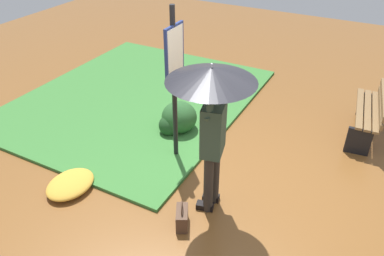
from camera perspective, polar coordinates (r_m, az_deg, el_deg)
name	(u,v)px	position (r m, az deg, el deg)	size (l,w,h in m)	color
ground_plane	(226,200)	(5.19, 5.06, -10.63)	(18.00, 18.00, 0.00)	brown
grass_verge	(136,98)	(7.55, -8.25, 4.43)	(4.80, 4.00, 0.05)	#387533
person_with_umbrella	(212,104)	(4.13, 3.01, 3.64)	(0.96, 0.96, 2.04)	#2D2823
info_sign_post	(174,69)	(5.20, -2.63, 8.72)	(0.44, 0.07, 2.30)	black
handbag	(182,217)	(4.78, -1.49, -13.15)	(0.33, 0.26, 0.37)	#4C3323
park_bench	(369,113)	(6.85, 24.86, 2.03)	(1.40, 0.52, 0.75)	black
shrub_cluster	(177,119)	(6.37, -2.19, 1.37)	(0.65, 0.59, 0.53)	#285628
leaf_pile_far_path	(70,184)	(5.55, -17.63, -7.96)	(0.71, 0.57, 0.16)	gold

